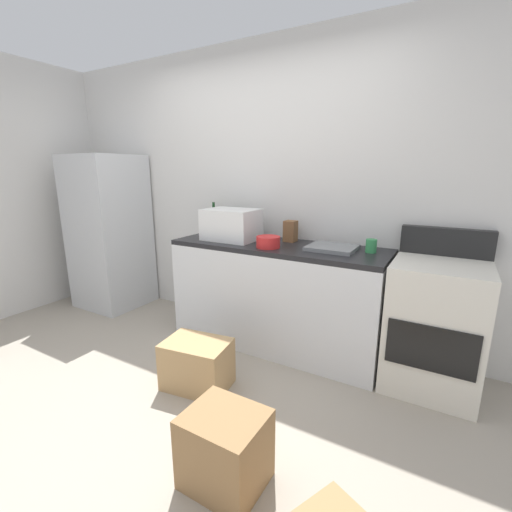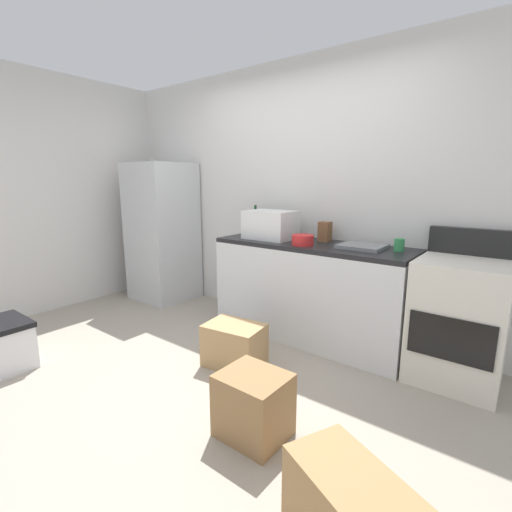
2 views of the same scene
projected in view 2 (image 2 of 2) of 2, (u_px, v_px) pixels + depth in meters
ground_plane at (193, 380)px, 2.71m from camera, size 6.00×6.00×0.00m
wall_back at (304, 196)px, 3.65m from camera, size 5.00×0.10×2.60m
wall_left at (32, 195)px, 3.91m from camera, size 0.10×3.20×2.60m
kitchen_counter at (310, 291)px, 3.37m from camera, size 1.80×0.60×0.90m
refrigerator at (163, 232)px, 4.48m from camera, size 0.68×0.66×1.66m
stove_oven at (459, 319)px, 2.64m from camera, size 0.60×0.61×1.10m
microwave at (271, 225)px, 3.50m from camera, size 0.46×0.34×0.27m
sink_basin at (362, 246)px, 3.03m from camera, size 0.36×0.32×0.03m
wine_bottle at (255, 223)px, 3.86m from camera, size 0.07×0.07×0.30m
coffee_mug at (399, 245)px, 2.89m from camera, size 0.08×0.08×0.10m
knife_block at (325, 232)px, 3.36m from camera, size 0.10×0.10×0.18m
mixing_bowl at (303, 240)px, 3.16m from camera, size 0.19×0.19×0.09m
cardboard_box_medium at (234, 345)px, 2.89m from camera, size 0.49×0.38×0.34m
cardboard_box_small at (253, 405)px, 2.08m from camera, size 0.38×0.33×0.38m
storage_bin at (2, 344)px, 2.85m from camera, size 0.46×0.36×0.38m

